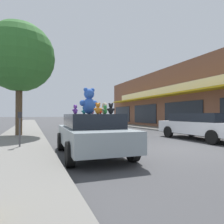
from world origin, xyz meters
name	(u,v)px	position (x,y,z in m)	size (l,w,h in m)	color
ground_plane	(179,150)	(0.00, 0.00, 0.00)	(260.00, 260.00, 0.00)	#424244
sidewalk_near	(11,161)	(-5.50, 0.00, 0.06)	(2.35, 90.00, 0.12)	slate
plush_art_car	(92,133)	(-3.22, 0.28, 0.71)	(2.03, 4.08, 1.31)	#8C999E
teddy_bear_giant	(89,101)	(-3.33, 0.20, 1.70)	(0.62, 0.40, 0.83)	blue
teddy_bear_teal	(84,111)	(-3.44, 0.44, 1.42)	(0.17, 0.10, 0.23)	teal
teddy_bear_red	(100,111)	(-2.71, 0.94, 1.42)	(0.17, 0.11, 0.23)	red
teddy_bear_black	(111,109)	(-2.74, -0.17, 1.47)	(0.25, 0.21, 0.34)	black
teddy_bear_purple	(75,110)	(-3.66, 0.71, 1.46)	(0.23, 0.19, 0.31)	purple
teddy_bear_pink	(92,110)	(-3.06, 0.78, 1.45)	(0.21, 0.19, 0.30)	pink
teddy_bear_orange	(98,109)	(-3.22, -0.33, 1.47)	(0.25, 0.17, 0.33)	orange
teddy_bear_green	(105,110)	(-2.94, -0.19, 1.43)	(0.17, 0.20, 0.27)	green
teddy_bear_yellow	(104,109)	(-2.64, 0.73, 1.49)	(0.28, 0.21, 0.38)	yellow
teddy_bear_cream	(105,109)	(-2.73, 0.42, 1.49)	(0.28, 0.25, 0.39)	beige
parked_car_far_center	(200,125)	(3.06, 1.97, 0.76)	(1.89, 4.79, 1.37)	silver
street_tree	(19,57)	(-5.68, 6.84, 4.64)	(4.02, 4.02, 6.54)	brown
parking_meter	(20,124)	(-5.40, 2.17, 0.93)	(0.14, 0.10, 1.27)	#4C4C51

